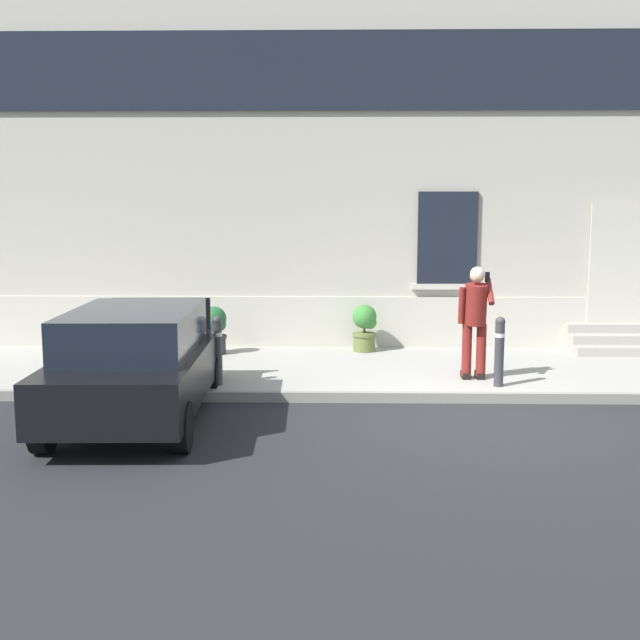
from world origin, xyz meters
The scene contains 11 objects.
ground_plane centered at (0.00, 0.00, 0.00)m, with size 80.00×80.00×0.00m, color #232326.
sidewalk centered at (0.00, 2.80, 0.07)m, with size 24.00×3.60×0.15m, color #99968E.
curb_edge centered at (0.00, 0.94, 0.07)m, with size 24.00×0.12×0.15m, color gray.
building_facade centered at (0.01, 5.29, 3.73)m, with size 24.00×1.52×7.50m.
entrance_stoop centered at (3.38, 4.23, 0.34)m, with size 1.97×0.96×0.48m.
hatchback_car_black centered at (-4.48, -0.08, 0.79)m, with size 1.89×4.11×1.50m.
bollard_near_person centered at (0.54, 1.35, 0.71)m, with size 0.15×0.15×1.04m.
bollard_far_left centered at (-3.64, 1.35, 0.71)m, with size 0.15×0.15×1.04m.
person_on_phone centered at (0.25, 1.80, 1.15)m, with size 0.51×0.48×1.75m.
planter_charcoal centered at (-4.05, 3.81, 0.61)m, with size 0.44×0.44×0.86m.
planter_olive centered at (-1.35, 4.12, 0.61)m, with size 0.44×0.44×0.86m.
Camera 1 is at (-1.87, -10.30, 2.87)m, focal length 44.88 mm.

